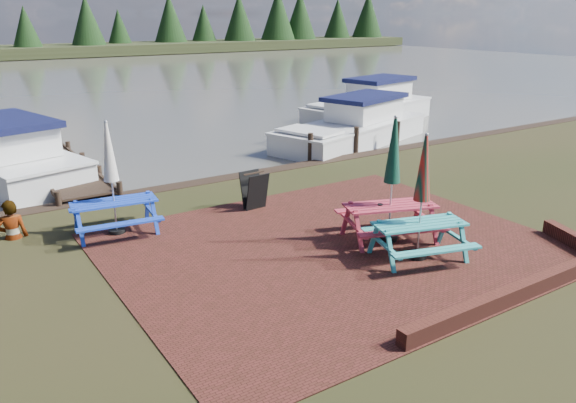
{
  "coord_description": "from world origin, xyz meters",
  "views": [
    {
      "loc": [
        -6.8,
        -7.7,
        4.72
      ],
      "look_at": [
        -0.76,
        1.59,
        1.0
      ],
      "focal_mm": 35.0,
      "sensor_mm": 36.0,
      "label": 1
    }
  ],
  "objects_px": {
    "picnic_table_red": "(391,199)",
    "boat_near": "(354,128)",
    "jetty": "(55,163)",
    "boat_jetty": "(3,158)",
    "boat_far": "(371,108)",
    "picnic_table_blue": "(113,196)",
    "chalkboard": "(254,190)",
    "picnic_table_teal": "(420,217)",
    "person": "(7,201)"
  },
  "relations": [
    {
      "from": "chalkboard",
      "to": "person",
      "type": "bearing_deg",
      "value": 163.96
    },
    {
      "from": "chalkboard",
      "to": "picnic_table_red",
      "type": "bearing_deg",
      "value": -71.48
    },
    {
      "from": "picnic_table_teal",
      "to": "boat_jetty",
      "type": "relative_size",
      "value": 0.32
    },
    {
      "from": "boat_near",
      "to": "boat_far",
      "type": "relative_size",
      "value": 1.04
    },
    {
      "from": "picnic_table_teal",
      "to": "boat_far",
      "type": "height_order",
      "value": "picnic_table_teal"
    },
    {
      "from": "picnic_table_red",
      "to": "boat_jetty",
      "type": "bearing_deg",
      "value": 139.83
    },
    {
      "from": "picnic_table_teal",
      "to": "picnic_table_blue",
      "type": "xyz_separation_m",
      "value": [
        -4.69,
        4.68,
        -0.0
      ]
    },
    {
      "from": "jetty",
      "to": "picnic_table_teal",
      "type": "bearing_deg",
      "value": -68.55
    },
    {
      "from": "boat_jetty",
      "to": "boat_near",
      "type": "bearing_deg",
      "value": -23.97
    },
    {
      "from": "chalkboard",
      "to": "boat_near",
      "type": "bearing_deg",
      "value": 30.76
    },
    {
      "from": "picnic_table_teal",
      "to": "chalkboard",
      "type": "distance_m",
      "value": 4.64
    },
    {
      "from": "boat_jetty",
      "to": "boat_far",
      "type": "relative_size",
      "value": 1.04
    },
    {
      "from": "picnic_table_red",
      "to": "boat_jetty",
      "type": "distance_m",
      "value": 12.44
    },
    {
      "from": "picnic_table_teal",
      "to": "jetty",
      "type": "bearing_deg",
      "value": 127.99
    },
    {
      "from": "boat_jetty",
      "to": "person",
      "type": "xyz_separation_m",
      "value": [
        -0.63,
        -6.14,
        0.43
      ]
    },
    {
      "from": "chalkboard",
      "to": "boat_far",
      "type": "relative_size",
      "value": 0.13
    },
    {
      "from": "jetty",
      "to": "boat_jetty",
      "type": "xyz_separation_m",
      "value": [
        -1.5,
        0.11,
        0.33
      ]
    },
    {
      "from": "boat_far",
      "to": "person",
      "type": "bearing_deg",
      "value": 100.28
    },
    {
      "from": "picnic_table_red",
      "to": "picnic_table_blue",
      "type": "relative_size",
      "value": 1.07
    },
    {
      "from": "picnic_table_red",
      "to": "chalkboard",
      "type": "bearing_deg",
      "value": 132.05
    },
    {
      "from": "jetty",
      "to": "person",
      "type": "bearing_deg",
      "value": -109.42
    },
    {
      "from": "boat_near",
      "to": "jetty",
      "type": "bearing_deg",
      "value": 62.25
    },
    {
      "from": "person",
      "to": "picnic_table_teal",
      "type": "bearing_deg",
      "value": 147.82
    },
    {
      "from": "chalkboard",
      "to": "picnic_table_blue",
      "type": "bearing_deg",
      "value": 172.31
    },
    {
      "from": "picnic_table_blue",
      "to": "boat_jetty",
      "type": "bearing_deg",
      "value": 108.17
    },
    {
      "from": "boat_near",
      "to": "boat_far",
      "type": "bearing_deg",
      "value": -65.95
    },
    {
      "from": "person",
      "to": "chalkboard",
      "type": "bearing_deg",
      "value": 175.7
    },
    {
      "from": "picnic_table_red",
      "to": "person",
      "type": "relative_size",
      "value": 1.55
    },
    {
      "from": "picnic_table_blue",
      "to": "chalkboard",
      "type": "relative_size",
      "value": 2.68
    },
    {
      "from": "chalkboard",
      "to": "boat_near",
      "type": "height_order",
      "value": "boat_near"
    },
    {
      "from": "boat_far",
      "to": "picnic_table_teal",
      "type": "bearing_deg",
      "value": 129.02
    },
    {
      "from": "chalkboard",
      "to": "person",
      "type": "relative_size",
      "value": 0.54
    },
    {
      "from": "picnic_table_red",
      "to": "chalkboard",
      "type": "distance_m",
      "value": 3.73
    },
    {
      "from": "picnic_table_teal",
      "to": "person",
      "type": "height_order",
      "value": "picnic_table_teal"
    },
    {
      "from": "boat_near",
      "to": "person",
      "type": "xyz_separation_m",
      "value": [
        -13.02,
        -4.05,
        0.48
      ]
    },
    {
      "from": "chalkboard",
      "to": "jetty",
      "type": "relative_size",
      "value": 0.1
    },
    {
      "from": "picnic_table_red",
      "to": "boat_far",
      "type": "distance_m",
      "value": 15.4
    },
    {
      "from": "jetty",
      "to": "boat_jetty",
      "type": "bearing_deg",
      "value": 175.72
    },
    {
      "from": "picnic_table_blue",
      "to": "boat_jetty",
      "type": "xyz_separation_m",
      "value": [
        -1.39,
        7.09,
        -0.45
      ]
    },
    {
      "from": "picnic_table_red",
      "to": "jetty",
      "type": "xyz_separation_m",
      "value": [
        -4.76,
        10.63,
        -0.84
      ]
    },
    {
      "from": "picnic_table_teal",
      "to": "jetty",
      "type": "xyz_separation_m",
      "value": [
        -4.58,
        11.66,
        -0.78
      ]
    },
    {
      "from": "picnic_table_blue",
      "to": "boat_far",
      "type": "height_order",
      "value": "picnic_table_blue"
    },
    {
      "from": "picnic_table_red",
      "to": "boat_near",
      "type": "bearing_deg",
      "value": 74.25
    },
    {
      "from": "chalkboard",
      "to": "boat_jetty",
      "type": "relative_size",
      "value": 0.12
    },
    {
      "from": "picnic_table_blue",
      "to": "boat_jetty",
      "type": "relative_size",
      "value": 0.32
    },
    {
      "from": "boat_jetty",
      "to": "picnic_table_blue",
      "type": "bearing_deg",
      "value": -93.31
    },
    {
      "from": "picnic_table_teal",
      "to": "person",
      "type": "relative_size",
      "value": 1.45
    },
    {
      "from": "picnic_table_red",
      "to": "boat_near",
      "type": "distance_m",
      "value": 10.62
    },
    {
      "from": "picnic_table_teal",
      "to": "boat_near",
      "type": "height_order",
      "value": "picnic_table_teal"
    },
    {
      "from": "jetty",
      "to": "boat_near",
      "type": "xyz_separation_m",
      "value": [
        10.89,
        -1.98,
        0.29
      ]
    }
  ]
}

